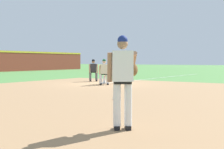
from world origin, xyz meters
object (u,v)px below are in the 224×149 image
Objects in this scene: pitcher at (123,76)px; umpire at (93,69)px; first_base_bag at (104,83)px; first_baseman at (110,71)px; baseball at (113,98)px; baserunner at (104,71)px.

umpire is at bearing 39.77° from pitcher.
umpire is (11.06, 9.20, -0.27)m from pitcher.
first_baseman is at bearing -63.85° from first_base_bag.
first_base_bag is 7.39m from baseball.
first_base_bag is 0.26× the size of umpire.
first_baseman is at bearing -119.90° from umpire.
pitcher is at bearing -144.34° from first_baseman.
pitcher is 14.39m from umpire.
pitcher is at bearing -140.23° from umpire.
first_base_bag is 1.08m from baserunner.
umpire is at bearing 52.73° from first_base_bag.
first_baseman is (9.82, 7.05, -0.33)m from pitcher.
umpire reaches higher than first_base_bag.
baserunner and umpire have the same top height.
baseball is 0.06× the size of first_baseman.
baseball is 0.05× the size of umpire.
baseball is at bearing -144.59° from first_baseman.
pitcher is (-3.85, -2.80, 1.02)m from baseball.
pitcher is 1.39× the size of first_baseman.
baserunner reaches higher than first_base_bag.
umpire is (1.24, 2.16, 0.06)m from first_baseman.
first_baseman is at bearing 11.14° from baserunner.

